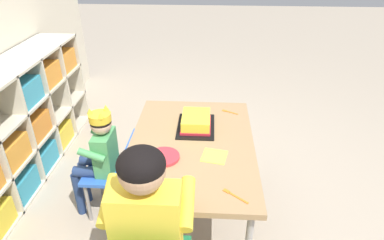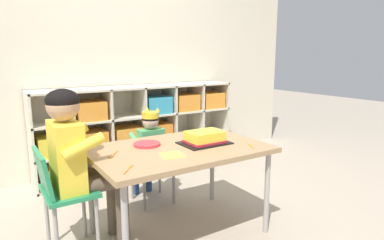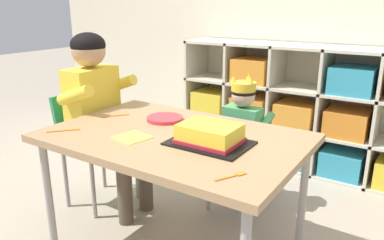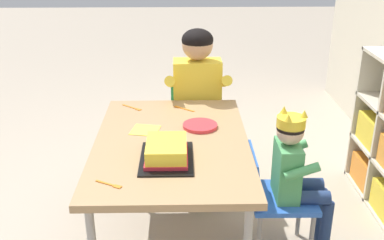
# 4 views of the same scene
# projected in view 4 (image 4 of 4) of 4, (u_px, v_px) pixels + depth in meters

# --- Properties ---
(activity_table) EXTENTS (1.15, 0.76, 0.62)m
(activity_table) POSITION_uv_depth(u_px,v_px,m) (172.00, 149.00, 2.33)
(activity_table) COLOR #A37F56
(activity_table) RESTS_ON ground
(classroom_chair_blue) EXTENTS (0.33, 0.35, 0.59)m
(classroom_chair_blue) POSITION_uv_depth(u_px,v_px,m) (273.00, 194.00, 2.37)
(classroom_chair_blue) COLOR blue
(classroom_chair_blue) RESTS_ON ground
(child_with_crown) EXTENTS (0.30, 0.31, 0.81)m
(child_with_crown) POSITION_uv_depth(u_px,v_px,m) (296.00, 168.00, 2.31)
(child_with_crown) COLOR #4C9E5B
(child_with_crown) RESTS_ON ground
(classroom_chair_adult_side) EXTENTS (0.32, 0.37, 0.69)m
(classroom_chair_adult_side) POSITION_uv_depth(u_px,v_px,m) (197.00, 119.00, 3.07)
(classroom_chair_adult_side) COLOR #238451
(classroom_chair_adult_side) RESTS_ON ground
(adult_helper_seated) EXTENTS (0.44, 0.41, 1.04)m
(adult_helper_seated) POSITION_uv_depth(u_px,v_px,m) (198.00, 94.00, 2.89)
(adult_helper_seated) COLOR yellow
(adult_helper_seated) RESTS_ON ground
(birthday_cake_on_tray) EXTENTS (0.33, 0.24, 0.09)m
(birthday_cake_on_tray) POSITION_uv_depth(u_px,v_px,m) (167.00, 152.00, 2.11)
(birthday_cake_on_tray) COLOR black
(birthday_cake_on_tray) RESTS_ON activity_table
(paper_plate_stack) EXTENTS (0.18, 0.18, 0.02)m
(paper_plate_stack) POSITION_uv_depth(u_px,v_px,m) (200.00, 126.00, 2.46)
(paper_plate_stack) COLOR #DB333D
(paper_plate_stack) RESTS_ON activity_table
(paper_napkin_square) EXTENTS (0.16, 0.16, 0.00)m
(paper_napkin_square) POSITION_uv_depth(u_px,v_px,m) (145.00, 130.00, 2.43)
(paper_napkin_square) COLOR #F4DB4C
(paper_napkin_square) RESTS_ON activity_table
(fork_beside_plate_stack) EXTENTS (0.10, 0.12, 0.00)m
(fork_beside_plate_stack) POSITION_uv_depth(u_px,v_px,m) (133.00, 108.00, 2.72)
(fork_beside_plate_stack) COLOR orange
(fork_beside_plate_stack) RESTS_ON activity_table
(fork_near_cake_tray) EXTENTS (0.10, 0.12, 0.00)m
(fork_near_cake_tray) POSITION_uv_depth(u_px,v_px,m) (183.00, 108.00, 2.71)
(fork_near_cake_tray) COLOR orange
(fork_near_cake_tray) RESTS_ON activity_table
(fork_at_table_front_edge) EXTENTS (0.07, 0.12, 0.00)m
(fork_at_table_front_edge) POSITION_uv_depth(u_px,v_px,m) (110.00, 185.00, 1.92)
(fork_at_table_front_edge) COLOR orange
(fork_at_table_front_edge) RESTS_ON activity_table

